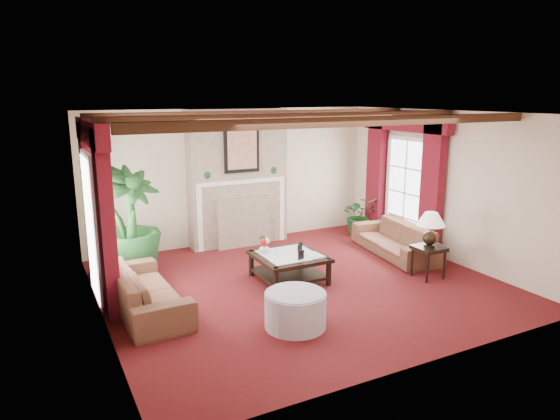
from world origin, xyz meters
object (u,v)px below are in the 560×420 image
potted_palm (131,245)px  sofa_right (395,234)px  ottoman (295,310)px  sofa_left (145,282)px  side_table (428,262)px  coffee_table (289,267)px

potted_palm → sofa_right: bearing=-14.0°
sofa_right → ottoman: bearing=-52.1°
sofa_right → sofa_left: bearing=-77.4°
potted_palm → side_table: size_ratio=3.89×
sofa_left → ottoman: 2.17m
sofa_left → side_table: sofa_left is taller
sofa_left → ottoman: (1.62, -1.43, -0.17)m
sofa_right → coffee_table: 2.46m
sofa_left → ottoman: bearing=-133.6°
side_table → coffee_table: bearing=156.2°
potted_palm → ottoman: (1.51, -2.96, -0.28)m
sofa_right → potted_palm: bearing=-95.9°
sofa_right → side_table: (-0.32, -1.22, -0.13)m
sofa_left → side_table: bearing=-102.9°
sofa_left → side_table: (4.44, -0.85, -0.14)m
coffee_table → ottoman: ottoman is taller
sofa_left → coffee_table: (2.33, 0.08, -0.19)m
ottoman → sofa_right: bearing=29.8°
sofa_right → coffee_table: size_ratio=1.96×
coffee_table → side_table: 2.31m
sofa_left → potted_palm: 1.54m
sofa_left → potted_palm: size_ratio=1.01×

